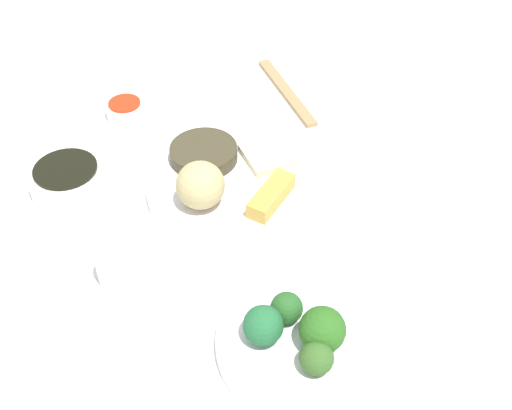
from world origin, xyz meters
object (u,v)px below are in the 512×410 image
at_px(teacup, 119,265).
at_px(chopsticks_pair, 286,92).
at_px(sauce_ramekin_sweet_and_sour, 126,110).
at_px(main_plate, 236,184).
at_px(soy_sauce_bowl, 68,180).
at_px(broccoli_plate, 307,342).

xyz_separation_m(teacup, chopsticks_pair, (0.32, 0.37, -0.02)).
bearing_deg(chopsticks_pair, sauce_ramekin_sweet_and_sour, -178.63).
distance_m(main_plate, chopsticks_pair, 0.27).
xyz_separation_m(main_plate, soy_sauce_bowl, (-0.24, 0.05, 0.01)).
bearing_deg(chopsticks_pair, teacup, -130.88).
distance_m(main_plate, broccoli_plate, 0.29).
distance_m(main_plate, teacup, 0.23).
bearing_deg(main_plate, chopsticks_pair, 58.81).
xyz_separation_m(sauce_ramekin_sweet_and_sour, teacup, (-0.03, -0.36, 0.02)).
relative_size(broccoli_plate, teacup, 3.77).
xyz_separation_m(main_plate, broccoli_plate, (0.02, -0.29, -0.00)).
xyz_separation_m(sauce_ramekin_sweet_and_sour, chopsticks_pair, (0.29, 0.01, -0.01)).
height_order(soy_sauce_bowl, chopsticks_pair, soy_sauce_bowl).
height_order(broccoli_plate, teacup, teacup).
bearing_deg(teacup, main_plate, 37.83).
xyz_separation_m(main_plate, teacup, (-0.18, -0.14, 0.02)).
relative_size(main_plate, broccoli_plate, 1.26).
distance_m(main_plate, sauce_ramekin_sweet_and_sour, 0.27).
height_order(sauce_ramekin_sweet_and_sour, teacup, teacup).
bearing_deg(sauce_ramekin_sweet_and_sour, chopsticks_pair, 1.37).
relative_size(broccoli_plate, chopsticks_pair, 0.98).
relative_size(soy_sauce_bowl, teacup, 1.99).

